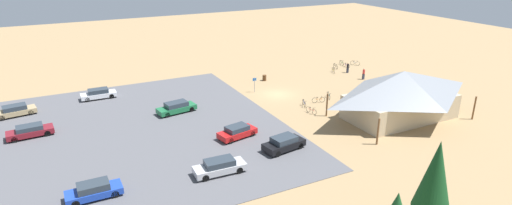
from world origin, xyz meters
TOP-DOWN VIEW (x-y plane):
  - ground at (0.00, 0.00)m, footprint 160.00×160.00m
  - parking_lot_asphalt at (22.33, 3.90)m, footprint 35.76×35.87m
  - bike_pavilion at (-8.82, 14.13)m, footprint 15.39×9.21m
  - trash_bin at (-1.46, -6.61)m, footprint 0.60×0.60m
  - lot_sign at (2.43, -2.35)m, footprint 0.56×0.08m
  - pine_center at (5.56, 31.11)m, footprint 2.59×2.59m
  - bicycle_orange_yard_left at (-3.21, 5.37)m, footprint 1.76×0.61m
  - bicycle_teal_near_porch at (-5.48, 4.53)m, footprint 0.77×1.67m
  - bicycle_red_by_bin at (-0.16, 8.15)m, footprint 0.53×1.75m
  - bicycle_purple_lone_west at (-17.78, -6.97)m, footprint 0.48×1.66m
  - bicycle_black_near_sign at (-15.72, -7.33)m, footprint 0.53×1.66m
  - bicycle_white_yard_center at (-20.06, -7.42)m, footprint 0.94×1.46m
  - bicycle_blue_mid_cluster at (-0.75, 5.62)m, footprint 0.64×1.63m
  - bicycle_green_front_row at (-18.04, -8.67)m, footprint 0.52×1.63m
  - bicycle_yellow_lone_east at (-13.72, -5.30)m, footprint 0.70×1.54m
  - car_white_front_row at (22.63, -9.53)m, footprint 4.59×1.77m
  - car_green_second_row at (14.69, 0.39)m, footprint 5.02×2.54m
  - car_blue_inner_stall at (26.22, 15.65)m, footprint 4.42×1.77m
  - car_black_mid_lot at (8.01, 15.24)m, footprint 4.60×2.54m
  - car_tan_by_curb at (32.54, -7.56)m, footprint 4.80×2.51m
  - car_red_aisle_side at (11.00, 10.45)m, footprint 4.51×2.60m
  - car_maroon_near_entry at (30.89, 0.02)m, footprint 4.74×2.12m
  - car_silver_end_stall at (15.60, 16.67)m, footprint 4.80×1.95m
  - visitor_crossing_yard at (-15.28, 8.39)m, footprint 0.36×0.36m
  - visitor_by_pavilion at (-15.82, -4.24)m, footprint 0.38×0.36m
  - visitor_at_bikes at (-15.65, -0.15)m, footprint 0.36×0.36m

SIDE VIEW (x-z plane):
  - ground at x=0.00m, z-range 0.00..0.00m
  - parking_lot_asphalt at x=22.33m, z-range 0.00..0.05m
  - bicycle_yellow_lone_east at x=-13.72m, z-range -0.03..0.74m
  - bicycle_black_near_sign at x=-15.72m, z-range -0.03..0.75m
  - bicycle_purple_lone_west at x=-17.78m, z-range -0.05..0.78m
  - bicycle_green_front_row at x=-18.04m, z-range -0.06..0.81m
  - bicycle_teal_near_porch at x=-5.48m, z-range -0.04..0.80m
  - bicycle_red_by_bin at x=-0.16m, z-range -0.05..0.82m
  - bicycle_white_yard_center at x=-20.06m, z-range -0.06..0.84m
  - bicycle_orange_yard_left at x=-3.21m, z-range -0.03..0.81m
  - bicycle_blue_mid_cluster at x=-0.75m, z-range -0.04..0.83m
  - trash_bin at x=-1.46m, z-range 0.00..0.90m
  - car_maroon_near_entry at x=30.89m, z-range 0.05..1.35m
  - car_tan_by_curb at x=32.54m, z-range 0.05..1.39m
  - car_blue_inner_stall at x=26.22m, z-range 0.04..1.40m
  - car_red_aisle_side at x=11.00m, z-range 0.05..1.40m
  - car_white_front_row at x=22.63m, z-range 0.04..1.40m
  - car_silver_end_stall at x=15.60m, z-range 0.05..1.42m
  - car_green_second_row at x=14.69m, z-range 0.04..1.43m
  - car_black_mid_lot at x=8.01m, z-range 0.04..1.49m
  - visitor_by_pavilion at x=-15.82m, z-range 0.04..1.74m
  - visitor_crossing_yard at x=-15.28m, z-range 0.05..1.82m
  - visitor_at_bikes at x=-15.65m, z-range 0.05..1.83m
  - lot_sign at x=2.43m, z-range 0.31..2.51m
  - bike_pavilion at x=-8.82m, z-range 0.36..6.21m
  - pine_center at x=5.56m, z-range 1.02..8.29m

